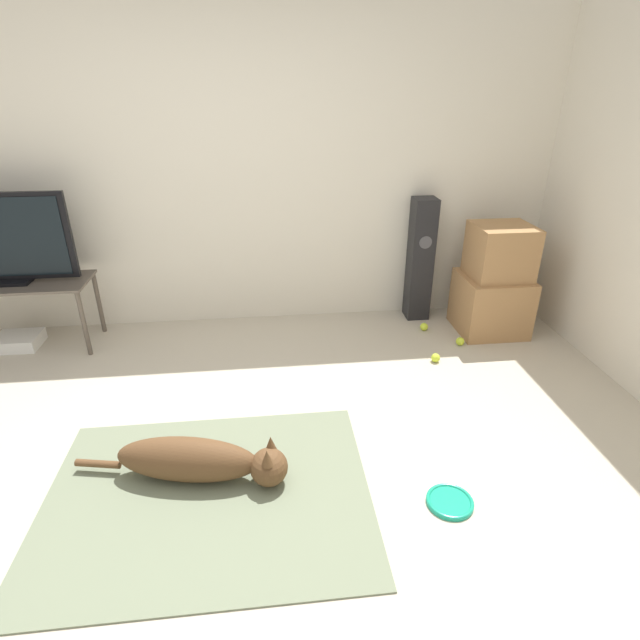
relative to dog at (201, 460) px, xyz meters
The scene contains 13 objects.
ground_plane 0.26m from the dog, 20.72° to the right, with size 12.00×12.00×0.00m, color #BCB29E.
wall_back 2.33m from the dog, 84.16° to the left, with size 8.00×0.06×2.55m.
area_rug 0.18m from the dog, 72.97° to the right, with size 1.63×1.26×0.01m.
dog is the anchor object (origin of this frame).
frisbee 1.28m from the dog, 13.92° to the right, with size 0.23×0.23×0.03m.
cardboard_box_lower 2.69m from the dog, 34.53° to the left, with size 0.53×0.50×0.48m.
cardboard_box_upper 2.76m from the dog, 34.40° to the left, with size 0.45×0.42×0.42m.
floor_speaker 2.54m from the dog, 47.68° to the left, with size 0.19×0.20×1.05m.
tv_stand 2.30m from the dog, 133.20° to the left, with size 1.19×0.45×0.54m.
tennis_ball_by_boxes 1.92m from the dog, 33.14° to the left, with size 0.07×0.07×0.07m.
tennis_ball_near_speaker 2.28m from the dog, 34.17° to the left, with size 0.07×0.07×0.07m.
tennis_ball_loose_on_carpet 2.30m from the dog, 43.01° to the left, with size 0.07×0.07×0.07m.
game_console 2.30m from the dog, 133.83° to the left, with size 0.33×0.28×0.10m.
Camera 1 is at (0.18, -1.98, 1.90)m, focal length 28.00 mm.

